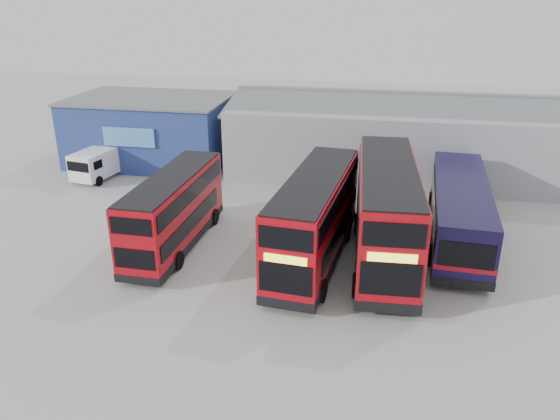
% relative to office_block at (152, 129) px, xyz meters
% --- Properties ---
extents(ground_plane, '(120.00, 120.00, 0.00)m').
position_rel_office_block_xyz_m(ground_plane, '(14.00, -17.99, -2.58)').
color(ground_plane, '#969691').
rests_on(ground_plane, ground).
extents(office_block, '(12.30, 8.32, 5.12)m').
position_rel_office_block_xyz_m(office_block, '(0.00, 0.00, 0.00)').
color(office_block, navy).
rests_on(office_block, ground).
extents(maintenance_shed, '(30.50, 12.00, 5.89)m').
position_rel_office_block_xyz_m(maintenance_shed, '(22.00, 2.01, 0.02)').
color(maintenance_shed, gray).
rests_on(maintenance_shed, ground).
extents(double_decker_left, '(2.61, 9.62, 4.04)m').
position_rel_office_block_xyz_m(double_decker_left, '(7.47, -14.66, -0.57)').
color(double_decker_left, '#A00912').
rests_on(double_decker_left, ground).
extents(double_decker_centre, '(3.62, 11.03, 4.58)m').
position_rel_office_block_xyz_m(double_decker_centre, '(15.06, -14.92, -0.30)').
color(double_decker_centre, '#A00912').
rests_on(double_decker_centre, ground).
extents(double_decker_right, '(3.49, 11.96, 5.00)m').
position_rel_office_block_xyz_m(double_decker_right, '(18.56, -13.93, -0.09)').
color(double_decker_right, '#A00912').
rests_on(double_decker_right, ground).
extents(single_decker_blue, '(3.54, 12.42, 3.33)m').
position_rel_office_block_xyz_m(single_decker_blue, '(22.56, -10.94, -0.93)').
color(single_decker_blue, '#0E0D3C').
rests_on(single_decker_blue, ground).
extents(panel_van, '(2.79, 5.24, 2.18)m').
position_rel_office_block_xyz_m(panel_van, '(-2.15, -4.66, -1.36)').
color(panel_van, white).
rests_on(panel_van, ground).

